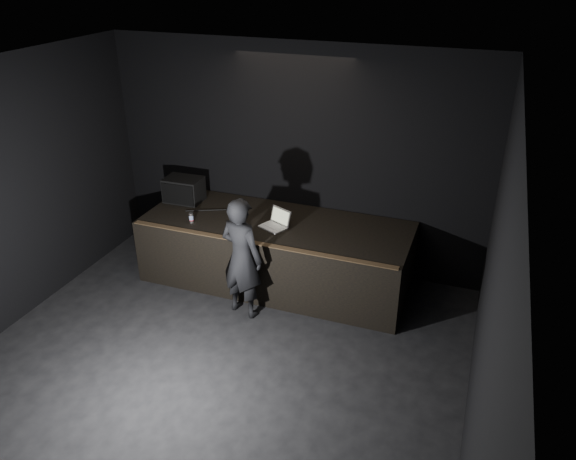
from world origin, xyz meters
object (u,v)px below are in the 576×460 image
Objects in this scene: stage_riser at (276,252)px; laptop at (276,222)px; stage_monitor at (184,190)px; beer_can at (191,218)px; person at (242,258)px.

stage_riser is 8.49× the size of laptop.
stage_monitor is at bearing -166.68° from laptop.
stage_monitor is at bearing 126.73° from beer_can.
laptop is (0.05, -0.12, 0.57)m from stage_riser.
stage_riser is 1.82m from stage_monitor.
person is at bearing -97.70° from stage_riser.
stage_riser is 6.72× the size of stage_monitor.
stage_riser is at bearing 138.56° from laptop.
stage_riser is 1.38m from beer_can.
stage_monitor is 1.76m from laptop.
stage_monitor is (-1.67, 0.23, 0.69)m from stage_riser.
person reaches higher than beer_can.
stage_monitor is 1.26× the size of laptop.
beer_can is (0.50, -0.67, -0.12)m from stage_monitor.
person reaches higher than laptop.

